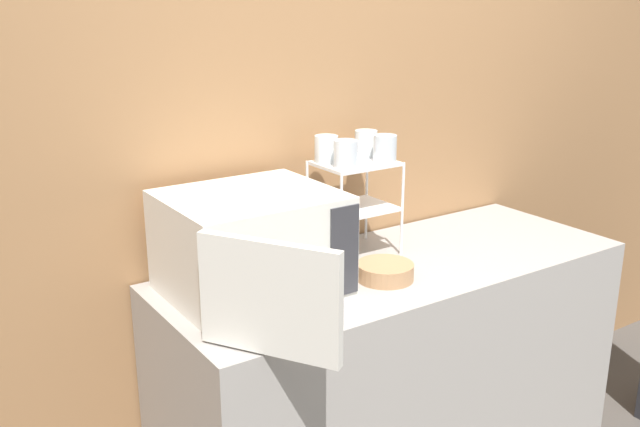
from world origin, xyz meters
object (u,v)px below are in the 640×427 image
Objects in this scene: microwave at (252,246)px; glass_front_left at (346,154)px; glass_back_right at (366,143)px; dish_rack at (355,188)px; glass_back_left at (326,149)px; bowl at (385,272)px; glass_front_right at (385,148)px.

glass_front_left is (0.40, 0.07, 0.23)m from microwave.
dish_rack is at bearing -148.95° from glass_back_right.
microwave is at bearing -165.88° from dish_rack.
dish_rack is at bearing -30.34° from glass_back_left.
bowl is at bearing -103.96° from dish_rack.
microwave reaches higher than bowl.
microwave is at bearing 161.99° from bowl.
glass_back_left is at bearing 94.46° from glass_front_left.
glass_front_right is 0.44m from bowl.
glass_front_right reaches higher than microwave.
glass_back_right is at bearing 90.61° from glass_front_right.
bowl is at bearing -85.57° from glass_back_left.
glass_back_right is 0.17m from glass_back_left.
dish_rack is 0.17m from glass_back_right.
microwave is 0.64m from glass_back_right.
glass_back_right is (0.57, 0.17, 0.23)m from microwave.
glass_front_left reaches higher than microwave.
dish_rack is 3.62× the size of glass_front_left.
glass_front_left reaches higher than dish_rack.
glass_front_left is 1.00× the size of glass_back_left.
dish_rack is 3.62× the size of glass_front_right.
glass_front_right is at bearing -31.43° from glass_back_left.
glass_back_right is 1.00× the size of glass_front_right.
glass_back_right and glass_front_right have the same top height.
dish_rack is at bearing 76.04° from bowl.
glass_front_right is at bearing 53.33° from bowl.
glass_front_left and glass_back_left have the same top height.
glass_front_left is at bearing -147.07° from dish_rack.
glass_back_left reaches higher than microwave.
glass_front_right and glass_back_left have the same top height.
glass_back_left reaches higher than bowl.
bowl is (0.42, -0.14, -0.13)m from microwave.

